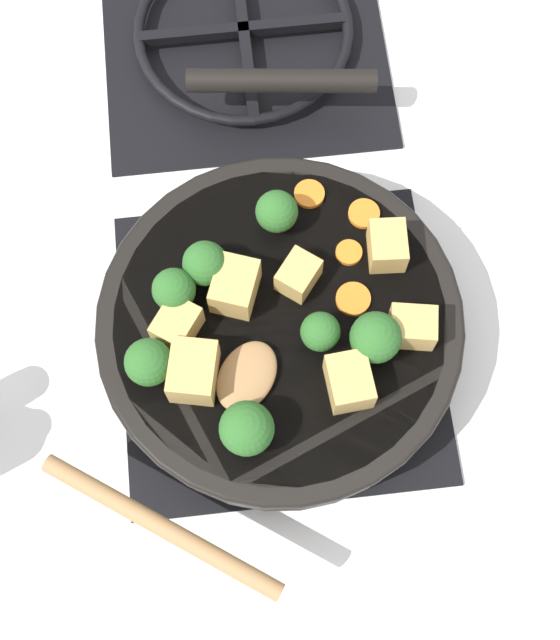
# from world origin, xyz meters

# --- Properties ---
(ground_plane) EXTENTS (2.40, 2.40, 0.00)m
(ground_plane) POSITION_xyz_m (0.00, 0.00, 0.00)
(ground_plane) COLOR white
(front_burner_grate) EXTENTS (0.31, 0.31, 0.03)m
(front_burner_grate) POSITION_xyz_m (0.00, 0.00, 0.01)
(front_burner_grate) COLOR black
(front_burner_grate) RESTS_ON ground_plane
(rear_burner_grate) EXTENTS (0.31, 0.31, 0.03)m
(rear_burner_grate) POSITION_xyz_m (0.00, 0.36, 0.01)
(rear_burner_grate) COLOR black
(rear_burner_grate) RESTS_ON ground_plane
(skillet_pan) EXTENTS (0.34, 0.45, 0.05)m
(skillet_pan) POSITION_xyz_m (0.00, 0.00, 0.06)
(skillet_pan) COLOR black
(skillet_pan) RESTS_ON front_burner_grate
(wooden_spoon) EXTENTS (0.22, 0.23, 0.02)m
(wooden_spoon) POSITION_xyz_m (-0.08, -0.12, 0.09)
(wooden_spoon) COLOR #A87A4C
(wooden_spoon) RESTS_ON skillet_pan
(tofu_cube_center_large) EXTENTS (0.04, 0.04, 0.03)m
(tofu_cube_center_large) POSITION_xyz_m (0.10, 0.05, 0.10)
(tofu_cube_center_large) COLOR tan
(tofu_cube_center_large) RESTS_ON skillet_pan
(tofu_cube_near_handle) EXTENTS (0.05, 0.06, 0.04)m
(tofu_cube_near_handle) POSITION_xyz_m (-0.08, -0.05, 0.10)
(tofu_cube_near_handle) COLOR tan
(tofu_cube_near_handle) RESTS_ON skillet_pan
(tofu_cube_east_chunk) EXTENTS (0.05, 0.06, 0.04)m
(tofu_cube_east_chunk) POSITION_xyz_m (-0.04, 0.03, 0.10)
(tofu_cube_east_chunk) COLOR tan
(tofu_cube_east_chunk) RESTS_ON skillet_pan
(tofu_cube_west_chunk) EXTENTS (0.05, 0.04, 0.03)m
(tofu_cube_west_chunk) POSITION_xyz_m (0.11, -0.03, 0.10)
(tofu_cube_west_chunk) COLOR tan
(tofu_cube_west_chunk) RESTS_ON skillet_pan
(tofu_cube_back_piece) EXTENTS (0.04, 0.05, 0.04)m
(tofu_cube_back_piece) POSITION_xyz_m (0.05, -0.07, 0.10)
(tofu_cube_back_piece) COLOR tan
(tofu_cube_back_piece) RESTS_ON skillet_pan
(tofu_cube_front_piece) EXTENTS (0.05, 0.05, 0.03)m
(tofu_cube_front_piece) POSITION_xyz_m (0.02, 0.04, 0.09)
(tofu_cube_front_piece) COLOR tan
(tofu_cube_front_piece) RESTS_ON skillet_pan
(tofu_cube_mid_small) EXTENTS (0.05, 0.05, 0.03)m
(tofu_cube_mid_small) POSITION_xyz_m (-0.09, -0.00, 0.10)
(tofu_cube_mid_small) COLOR tan
(tofu_cube_mid_small) RESTS_ON skillet_pan
(broccoli_floret_near_spoon) EXTENTS (0.04, 0.04, 0.05)m
(broccoli_floret_near_spoon) POSITION_xyz_m (0.01, 0.09, 0.11)
(broccoli_floret_near_spoon) COLOR #709956
(broccoli_floret_near_spoon) RESTS_ON skillet_pan
(broccoli_floret_center_top) EXTENTS (0.05, 0.05, 0.05)m
(broccoli_floret_center_top) POSITION_xyz_m (-0.04, -0.10, 0.11)
(broccoli_floret_center_top) COLOR #709956
(broccoli_floret_center_top) RESTS_ON skillet_pan
(broccoli_floret_east_rim) EXTENTS (0.04, 0.04, 0.04)m
(broccoli_floret_east_rim) POSITION_xyz_m (0.03, -0.02, 0.10)
(broccoli_floret_east_rim) COLOR #709956
(broccoli_floret_east_rim) RESTS_ON skillet_pan
(broccoli_floret_west_rim) EXTENTS (0.05, 0.05, 0.05)m
(broccoli_floret_west_rim) POSITION_xyz_m (0.08, -0.03, 0.11)
(broccoli_floret_west_rim) COLOR #709956
(broccoli_floret_west_rim) RESTS_ON skillet_pan
(broccoli_floret_north_edge) EXTENTS (0.04, 0.04, 0.05)m
(broccoli_floret_north_edge) POSITION_xyz_m (-0.09, 0.03, 0.11)
(broccoli_floret_north_edge) COLOR #709956
(broccoli_floret_north_edge) RESTS_ON skillet_pan
(broccoli_floret_south_cluster) EXTENTS (0.04, 0.04, 0.05)m
(broccoli_floret_south_cluster) POSITION_xyz_m (-0.06, 0.05, 0.11)
(broccoli_floret_south_cluster) COLOR #709956
(broccoli_floret_south_cluster) RESTS_ON skillet_pan
(broccoli_floret_mid_floret) EXTENTS (0.04, 0.04, 0.05)m
(broccoli_floret_mid_floret) POSITION_xyz_m (-0.12, -0.04, 0.11)
(broccoli_floret_mid_floret) COLOR #709956
(broccoli_floret_mid_floret) RESTS_ON skillet_pan
(carrot_slice_orange_thin) EXTENTS (0.03, 0.03, 0.01)m
(carrot_slice_orange_thin) POSITION_xyz_m (0.09, 0.10, 0.08)
(carrot_slice_orange_thin) COLOR orange
(carrot_slice_orange_thin) RESTS_ON skillet_pan
(carrot_slice_near_center) EXTENTS (0.03, 0.03, 0.01)m
(carrot_slice_near_center) POSITION_xyz_m (0.07, 0.01, 0.08)
(carrot_slice_near_center) COLOR orange
(carrot_slice_near_center) RESTS_ON skillet_pan
(carrot_slice_edge_slice) EXTENTS (0.03, 0.03, 0.01)m
(carrot_slice_edge_slice) POSITION_xyz_m (0.04, 0.12, 0.08)
(carrot_slice_edge_slice) COLOR orange
(carrot_slice_edge_slice) RESTS_ON skillet_pan
(carrot_slice_under_broccoli) EXTENTS (0.02, 0.02, 0.01)m
(carrot_slice_under_broccoli) POSITION_xyz_m (0.07, 0.06, 0.08)
(carrot_slice_under_broccoli) COLOR orange
(carrot_slice_under_broccoli) RESTS_ON skillet_pan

